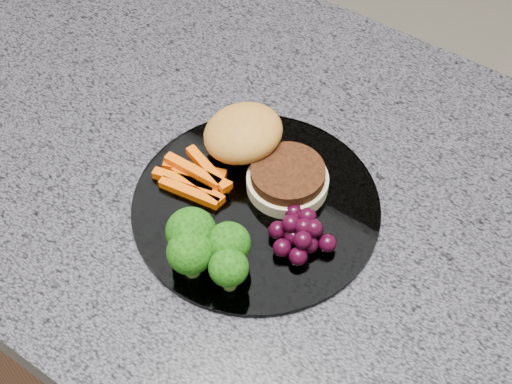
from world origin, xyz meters
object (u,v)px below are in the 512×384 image
Objects in this scene: island_cabinet at (233,342)px; grape_bunch at (300,233)px; plate at (256,206)px; burger at (259,152)px.

grape_bunch reaches higher than island_cabinet.
plate is at bearing 168.26° from grape_bunch.
island_cabinet is 4.62× the size of plate.
burger is (-0.03, 0.05, 0.02)m from plate.
burger reaches higher than grape_bunch.
island_cabinet is at bearing -176.70° from burger.
island_cabinet is 0.50m from burger.
plate is 3.83× the size of grape_bunch.
plate is 0.07m from grape_bunch.
island_cabinet is 0.48m from plate.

